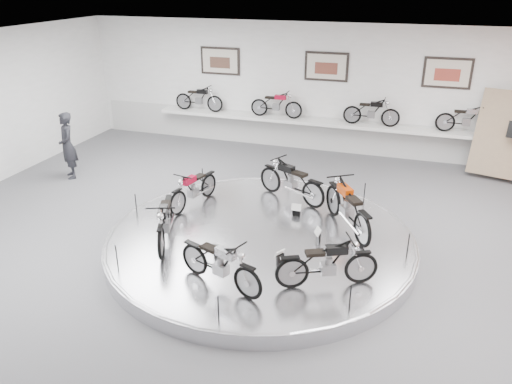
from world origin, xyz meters
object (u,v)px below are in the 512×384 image
(bike_a, at_px, (348,207))
(bike_d, at_px, (165,220))
(shelf, at_px, (322,123))
(visitor, at_px, (68,146))
(bike_e, at_px, (220,263))
(bike_c, at_px, (193,188))
(bike_f, at_px, (327,263))
(bike_b, at_px, (291,181))
(display_platform, at_px, (260,241))

(bike_a, height_order, bike_d, bike_a)
(shelf, distance_m, bike_d, 7.47)
(visitor, bearing_deg, bike_e, 10.10)
(shelf, bearing_deg, bike_e, -90.65)
(bike_c, xyz_separation_m, visitor, (-4.38, 1.25, 0.19))
(bike_a, height_order, bike_f, bike_a)
(bike_b, height_order, bike_f, bike_b)
(bike_f, bearing_deg, bike_b, 88.59)
(bike_a, bearing_deg, bike_b, 19.94)
(bike_a, bearing_deg, bike_f, 146.65)
(shelf, relative_size, bike_b, 6.57)
(bike_d, bearing_deg, bike_a, 95.24)
(shelf, height_order, bike_c, bike_c)
(bike_e, bearing_deg, bike_b, 106.24)
(bike_d, distance_m, bike_e, 1.98)
(display_platform, relative_size, shelf, 0.58)
(bike_c, distance_m, bike_e, 3.41)
(display_platform, xyz_separation_m, bike_c, (-1.92, 0.90, 0.59))
(shelf, relative_size, bike_f, 7.14)
(bike_a, bearing_deg, shelf, -16.56)
(shelf, xyz_separation_m, bike_b, (0.16, -4.48, -0.21))
(display_platform, relative_size, bike_d, 3.92)
(display_platform, distance_m, bike_f, 2.25)
(shelf, xyz_separation_m, bike_d, (-1.73, -7.27, -0.22))
(bike_a, xyz_separation_m, bike_d, (-3.40, -1.66, -0.06))
(bike_d, bearing_deg, bike_e, 34.85)
(display_platform, height_order, bike_c, bike_c)
(bike_c, bearing_deg, bike_d, 18.35)
(visitor, bearing_deg, shelf, 77.80)
(bike_a, relative_size, bike_e, 1.19)
(bike_f, bearing_deg, display_platform, 114.02)
(bike_b, xyz_separation_m, bike_c, (-2.08, -1.03, -0.05))
(bike_b, height_order, visitor, visitor)
(bike_b, bearing_deg, shelf, -62.21)
(bike_d, height_order, bike_f, bike_d)
(bike_f, xyz_separation_m, visitor, (-7.95, 3.56, 0.18))
(display_platform, height_order, bike_f, bike_f)
(bike_b, distance_m, bike_e, 3.92)
(display_platform, distance_m, visitor, 6.70)
(shelf, bearing_deg, bike_f, -78.05)
(display_platform, distance_m, bike_a, 1.97)
(bike_e, bearing_deg, shelf, 109.35)
(shelf, bearing_deg, bike_c, -109.22)
(bike_f, distance_m, visitor, 8.71)
(bike_b, bearing_deg, display_platform, 110.93)
(bike_c, xyz_separation_m, bike_e, (1.82, -2.89, 0.01))
(shelf, distance_m, bike_a, 5.85)
(bike_c, distance_m, bike_d, 1.78)
(visitor, bearing_deg, bike_f, 19.67)
(bike_b, xyz_separation_m, visitor, (-6.46, 0.22, 0.14))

